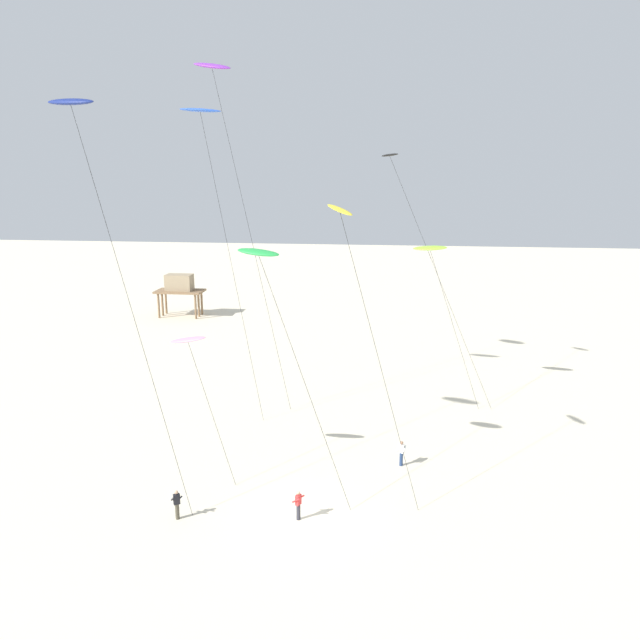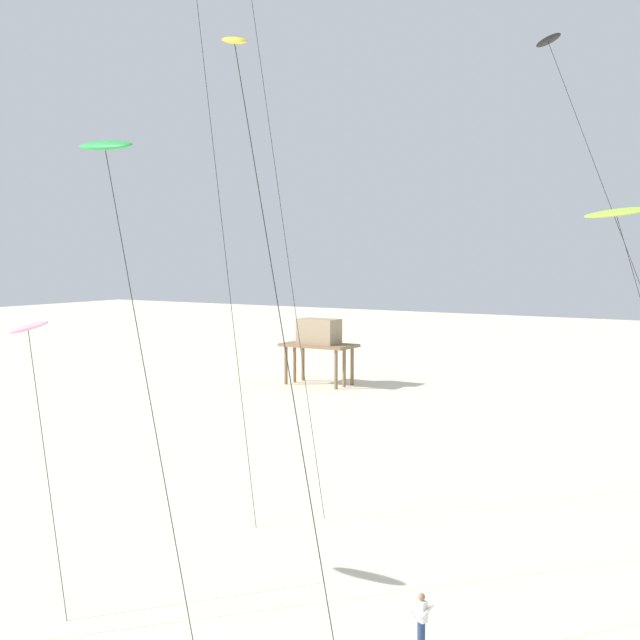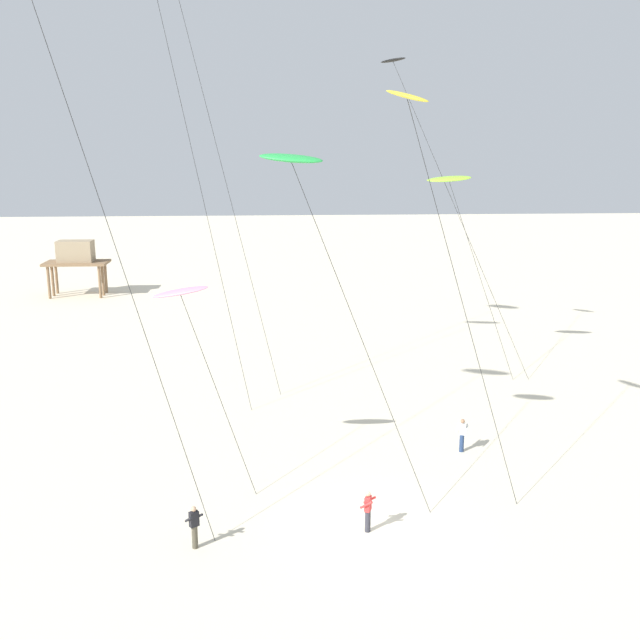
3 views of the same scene
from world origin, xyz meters
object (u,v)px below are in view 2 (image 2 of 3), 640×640
at_px(kite_yellow, 237,55).
at_px(stilt_house, 319,337).
at_px(kite_black, 553,54).
at_px(kite_lime, 617,216).
at_px(kite_green, 106,150).
at_px(kite_pink, 28,330).
at_px(kite_flyer_middle, 421,621).

xyz_separation_m(kite_yellow, stilt_house, (-24.59, 42.75, -11.98)).
distance_m(kite_black, stilt_house, 39.81).
height_order(kite_lime, stilt_house, kite_lime).
bearing_deg(kite_green, kite_lime, 57.69).
height_order(kite_pink, kite_yellow, kite_yellow).
height_order(kite_lime, kite_black, kite_black).
distance_m(kite_pink, stilt_house, 44.85).
bearing_deg(kite_black, kite_yellow, -97.89).
height_order(kite_pink, kite_lime, kite_lime).
xyz_separation_m(kite_yellow, kite_lime, (5.57, 15.89, -3.59)).
relative_size(kite_green, kite_yellow, 0.86).
bearing_deg(stilt_house, kite_flyer_middle, -54.38).
bearing_deg(stilt_house, kite_pink, -69.79).
height_order(kite_black, kite_flyer_middle, kite_black).
bearing_deg(kite_yellow, kite_green, -178.83).
xyz_separation_m(kite_yellow, kite_black, (2.45, 17.69, 3.03)).
distance_m(kite_green, stilt_house, 48.32).
relative_size(kite_pink, kite_lime, 0.70).
xyz_separation_m(kite_green, kite_black, (6.99, 17.78, 5.13)).
bearing_deg(kite_yellow, kite_flyer_middle, 42.87).
xyz_separation_m(kite_green, kite_flyer_middle, (8.17, 3.46, -12.93)).
xyz_separation_m(kite_lime, stilt_house, (-30.16, 26.86, -8.39)).
bearing_deg(kite_pink, kite_black, 55.33).
distance_m(kite_lime, kite_black, 7.53).
relative_size(kite_pink, kite_yellow, 0.54).
relative_size(kite_black, stilt_house, 3.25).
relative_size(kite_green, stilt_house, 2.36).
distance_m(kite_lime, stilt_house, 41.24).
bearing_deg(kite_yellow, kite_black, 82.11).
bearing_deg(kite_green, kite_yellow, 1.17).
height_order(kite_lime, kite_flyer_middle, kite_lime).
height_order(kite_yellow, kite_black, kite_black).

